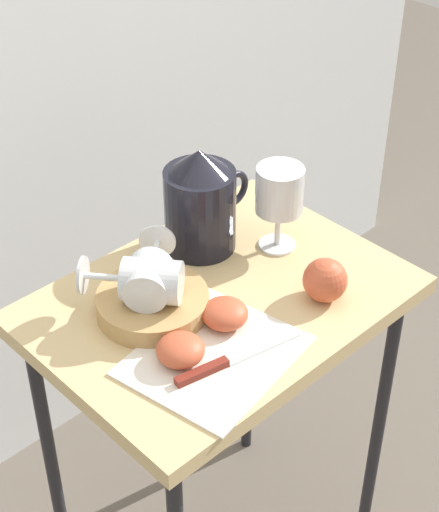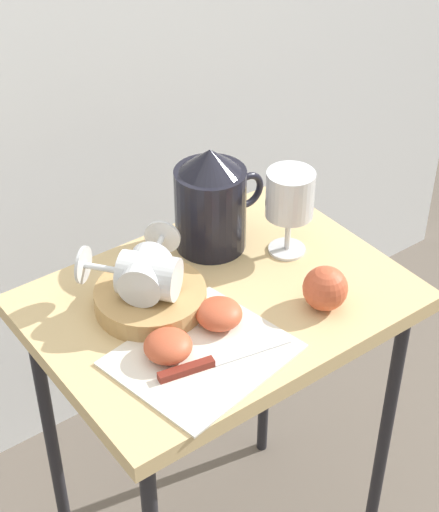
# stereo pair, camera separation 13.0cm
# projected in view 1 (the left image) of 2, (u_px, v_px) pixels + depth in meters

# --- Properties ---
(curtain_drape) EXTENTS (2.40, 0.03, 1.84)m
(curtain_drape) POSITION_uv_depth(u_px,v_px,m) (14.00, 66.00, 1.53)
(curtain_drape) COLOR white
(curtain_drape) RESTS_ON ground_plane
(table) EXTENTS (0.59, 0.43, 0.70)m
(table) POSITION_uv_depth(u_px,v_px,m) (220.00, 331.00, 1.40)
(table) COLOR tan
(table) RESTS_ON ground_plane
(linen_napkin) EXTENTS (0.28, 0.25, 0.00)m
(linen_napkin) POSITION_uv_depth(u_px,v_px,m) (214.00, 356.00, 1.24)
(linen_napkin) COLOR silver
(linen_napkin) RESTS_ON table
(basket_tray) EXTENTS (0.18, 0.18, 0.03)m
(basket_tray) POSITION_uv_depth(u_px,v_px,m) (153.00, 304.00, 1.31)
(basket_tray) COLOR tan
(basket_tray) RESTS_ON table
(pitcher) EXTENTS (0.17, 0.12, 0.19)m
(pitcher) POSITION_uv_depth(u_px,v_px,m) (201.00, 208.00, 1.42)
(pitcher) COLOR black
(pitcher) RESTS_ON table
(wine_glass_upright) EXTENTS (0.08, 0.08, 0.15)m
(wine_glass_upright) POSITION_uv_depth(u_px,v_px,m) (279.00, 194.00, 1.40)
(wine_glass_upright) COLOR silver
(wine_glass_upright) RESTS_ON table
(wine_glass_tipped_near) EXTENTS (0.15, 0.14, 0.07)m
(wine_glass_tipped_near) POSITION_uv_depth(u_px,v_px,m) (149.00, 278.00, 1.28)
(wine_glass_tipped_near) COLOR silver
(wine_glass_tipped_near) RESTS_ON basket_tray
(wine_glass_tipped_far) EXTENTS (0.15, 0.16, 0.07)m
(wine_glass_tipped_far) POSITION_uv_depth(u_px,v_px,m) (148.00, 281.00, 1.27)
(wine_glass_tipped_far) COLOR silver
(wine_glass_tipped_far) RESTS_ON basket_tray
(apple_half_left) EXTENTS (0.07, 0.07, 0.04)m
(apple_half_left) POSITION_uv_depth(u_px,v_px,m) (180.00, 350.00, 1.22)
(apple_half_left) COLOR #C15133
(apple_half_left) RESTS_ON linen_napkin
(apple_half_right) EXTENTS (0.07, 0.07, 0.04)m
(apple_half_right) POSITION_uv_depth(u_px,v_px,m) (225.00, 314.00, 1.28)
(apple_half_right) COLOR #C15133
(apple_half_right) RESTS_ON linen_napkin
(apple_whole) EXTENTS (0.07, 0.07, 0.07)m
(apple_whole) POSITION_uv_depth(u_px,v_px,m) (325.00, 280.00, 1.33)
(apple_whole) COLOR #C15133
(apple_whole) RESTS_ON table
(knife) EXTENTS (0.21, 0.06, 0.01)m
(knife) POSITION_uv_depth(u_px,v_px,m) (220.00, 364.00, 1.21)
(knife) COLOR silver
(knife) RESTS_ON linen_napkin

